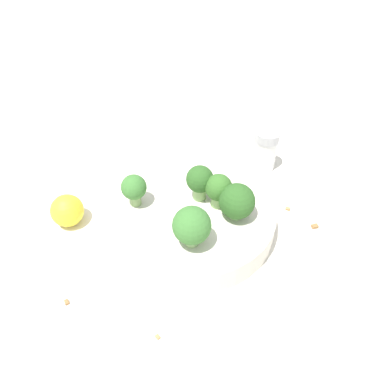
% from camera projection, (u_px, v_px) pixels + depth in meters
% --- Properties ---
extents(ground_plane, '(3.00, 3.00, 0.00)m').
position_uv_depth(ground_plane, '(192.00, 225.00, 0.51)').
color(ground_plane, silver).
extents(bowl, '(0.22, 0.22, 0.04)m').
position_uv_depth(bowl, '(192.00, 216.00, 0.50)').
color(bowl, silver).
rests_on(bowl, ground_plane).
extents(broccoli_floret_0, '(0.04, 0.04, 0.05)m').
position_uv_depth(broccoli_floret_0, '(201.00, 181.00, 0.48)').
color(broccoli_floret_0, '#84AD66').
rests_on(broccoli_floret_0, bowl).
extents(broccoli_floret_1, '(0.05, 0.05, 0.05)m').
position_uv_depth(broccoli_floret_1, '(192.00, 226.00, 0.43)').
color(broccoli_floret_1, '#8EB770').
rests_on(broccoli_floret_1, bowl).
extents(broccoli_floret_2, '(0.04, 0.04, 0.05)m').
position_uv_depth(broccoli_floret_2, '(219.00, 189.00, 0.47)').
color(broccoli_floret_2, '#84AD66').
rests_on(broccoli_floret_2, bowl).
extents(broccoli_floret_3, '(0.03, 0.03, 0.05)m').
position_uv_depth(broccoli_floret_3, '(134.00, 188.00, 0.48)').
color(broccoli_floret_3, '#7A9E5B').
rests_on(broccoli_floret_3, bowl).
extents(broccoli_floret_4, '(0.05, 0.05, 0.05)m').
position_uv_depth(broccoli_floret_4, '(237.00, 202.00, 0.46)').
color(broccoli_floret_4, '#8EB770').
rests_on(broccoli_floret_4, bowl).
extents(pepper_shaker, '(0.04, 0.04, 0.07)m').
position_uv_depth(pepper_shaker, '(265.00, 150.00, 0.59)').
color(pepper_shaker, silver).
rests_on(pepper_shaker, ground_plane).
extents(lemon_wedge, '(0.04, 0.04, 0.04)m').
position_uv_depth(lemon_wedge, '(67.00, 210.00, 0.50)').
color(lemon_wedge, yellow).
rests_on(lemon_wedge, ground_plane).
extents(almond_crumb_0, '(0.01, 0.01, 0.01)m').
position_uv_depth(almond_crumb_0, '(158.00, 336.00, 0.39)').
color(almond_crumb_0, '#AD7F4C').
rests_on(almond_crumb_0, ground_plane).
extents(almond_crumb_1, '(0.01, 0.01, 0.01)m').
position_uv_depth(almond_crumb_1, '(315.00, 225.00, 0.51)').
color(almond_crumb_1, olive).
rests_on(almond_crumb_1, ground_plane).
extents(almond_crumb_2, '(0.00, 0.01, 0.01)m').
position_uv_depth(almond_crumb_2, '(288.00, 208.00, 0.53)').
color(almond_crumb_2, '#AD7F4C').
rests_on(almond_crumb_2, ground_plane).
extents(almond_crumb_3, '(0.01, 0.01, 0.01)m').
position_uv_depth(almond_crumb_3, '(66.00, 301.00, 0.42)').
color(almond_crumb_3, olive).
rests_on(almond_crumb_3, ground_plane).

